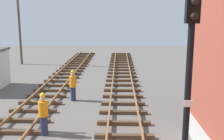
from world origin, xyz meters
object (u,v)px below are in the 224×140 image
Objects in this scene: signal_mast at (190,66)px; utility_pole_far at (19,22)px; track_worker_foreground at (73,86)px; track_worker_distant at (43,114)px.

signal_mast is 0.69× the size of utility_pole_far.
signal_mast is 3.15× the size of track_worker_foreground.
signal_mast is 9.80m from track_worker_foreground.
utility_pole_far reaches higher than signal_mast.
track_worker_foreground is at bearing 84.90° from track_worker_distant.
track_worker_distant is (-5.09, 3.41, -2.74)m from signal_mast.
signal_mast is 6.71m from track_worker_distant.
utility_pole_far is at bearing 120.99° from signal_mast.
track_worker_foreground is (-4.66, 8.17, -2.74)m from signal_mast.
utility_pole_far is (-12.32, 20.51, 0.79)m from signal_mast.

